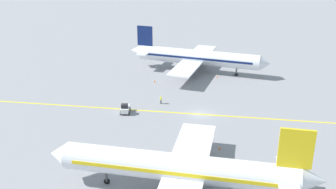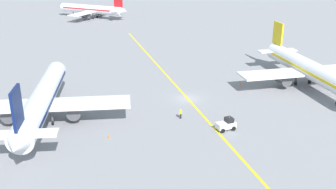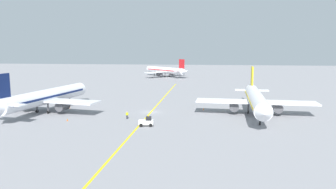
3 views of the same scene
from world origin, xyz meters
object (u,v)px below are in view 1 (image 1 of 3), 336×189
Objects in this scene: ground_crew_worker at (161,99)px; traffic_cone_mid_apron at (220,148)px; traffic_cone_by_wingtip at (217,76)px; airplane_at_gate at (196,57)px; baggage_tug_white at (125,108)px; airplane_adjacent_stand at (181,168)px; traffic_cone_near_nose at (155,81)px.

traffic_cone_mid_apron is (16.93, 12.13, -0.63)m from ground_crew_worker.
airplane_at_gate is at bearing -123.70° from traffic_cone_by_wingtip.
baggage_tug_white is 1.88× the size of ground_crew_worker.
airplane_adjacent_stand is 64.60× the size of traffic_cone_near_nose.
airplane_adjacent_stand reaches higher than ground_crew_worker.
ground_crew_worker is 20.84m from traffic_cone_mid_apron.
baggage_tug_white is at bearing -35.40° from traffic_cone_by_wingtip.
baggage_tug_white is (-23.72, -13.34, -2.81)m from airplane_adjacent_stand.
ground_crew_worker is at bearing 132.43° from baggage_tug_white.
baggage_tug_white is at bearing -47.57° from ground_crew_worker.
airplane_at_gate is 39.24m from traffic_cone_mid_apron.
ground_crew_worker is 12.93m from traffic_cone_near_nose.
traffic_cone_near_nose is (-41.61, -10.90, -3.43)m from airplane_adjacent_stand.
airplane_at_gate reaches higher than traffic_cone_by_wingtip.
airplane_adjacent_stand reaches higher than traffic_cone_mid_apron.
ground_crew_worker is at bearing -165.84° from airplane_adjacent_stand.
traffic_cone_mid_apron is at bearing 35.63° from ground_crew_worker.
airplane_at_gate is 1.00× the size of airplane_adjacent_stand.
traffic_cone_near_nose and traffic_cone_mid_apron have the same top height.
ground_crew_worker is (-29.18, -7.36, -2.80)m from airplane_adjacent_stand.
airplane_adjacent_stand is 47.41m from traffic_cone_by_wingtip.
baggage_tug_white is 28.77m from traffic_cone_by_wingtip.
ground_crew_worker is at bearing -30.72° from traffic_cone_by_wingtip.
baggage_tug_white reaches higher than traffic_cone_by_wingtip.
traffic_cone_mid_apron is (29.35, 15.67, 0.00)m from traffic_cone_near_nose.
traffic_cone_mid_apron is (-12.25, 4.77, -3.43)m from airplane_adjacent_stand.
traffic_cone_by_wingtip is (-5.56, 14.22, 0.00)m from traffic_cone_near_nose.
traffic_cone_by_wingtip is (-34.91, -1.45, 0.00)m from traffic_cone_mid_apron.
traffic_cone_near_nose is 33.27m from traffic_cone_mid_apron.
airplane_at_gate is 22.39m from ground_crew_worker.
airplane_adjacent_stand is at bearing 14.68° from traffic_cone_near_nose.
traffic_cone_by_wingtip is at bearing 175.97° from airplane_adjacent_stand.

